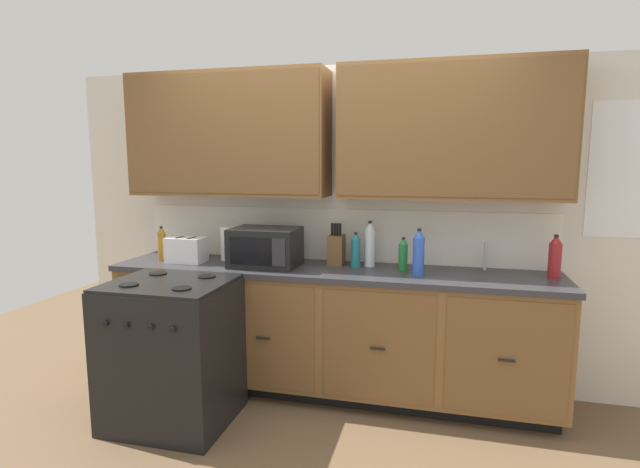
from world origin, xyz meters
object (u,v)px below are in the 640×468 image
object	(u,v)px
toaster	(186,250)
stove_range	(172,352)
bottle_blue	(419,253)
bottle_green	(403,254)
bottle_clear	(370,244)
knife_block	(336,249)
bottle_amber	(162,244)
bottle_red	(555,257)
paper_towel_roll	(228,243)
microwave	(265,247)
bottle_teal	(356,250)

from	to	relation	value
toaster	stove_range	bearing A→B (deg)	-71.20
stove_range	bottle_blue	bearing A→B (deg)	20.11
bottle_green	bottle_clear	size ratio (longest dim) A/B	0.70
knife_block	bottle_amber	size ratio (longest dim) A/B	1.16
bottle_red	toaster	bearing A→B (deg)	-177.36
paper_towel_roll	bottle_red	size ratio (longest dim) A/B	0.91
bottle_amber	bottle_red	bearing A→B (deg)	2.17
toaster	microwave	bearing A→B (deg)	1.45
bottle_green	paper_towel_roll	bearing A→B (deg)	178.17
toaster	paper_towel_roll	bearing A→B (deg)	31.23
bottle_amber	paper_towel_roll	bearing A→B (deg)	17.19
bottle_teal	bottle_blue	xyz separation A→B (m)	(0.45, -0.15, 0.03)
bottle_green	microwave	bearing A→B (deg)	-173.99
bottle_blue	bottle_clear	bearing A→B (deg)	149.63
bottle_teal	bottle_green	world-z (taller)	bottle_teal
knife_block	bottle_teal	distance (m)	0.16
bottle_teal	bottle_blue	size ratio (longest dim) A/B	0.81
bottle_amber	bottle_blue	size ratio (longest dim) A/B	0.84
bottle_clear	toaster	bearing A→B (deg)	-172.04
bottle_amber	bottle_teal	distance (m)	1.49
bottle_teal	paper_towel_roll	bearing A→B (deg)	178.37
bottle_teal	bottle_clear	distance (m)	0.12
microwave	bottle_red	size ratio (longest dim) A/B	1.68
stove_range	bottle_blue	distance (m)	1.74
paper_towel_roll	bottle_amber	world-z (taller)	bottle_amber
stove_range	toaster	size ratio (longest dim) A/B	3.39
knife_block	bottle_teal	world-z (taller)	knife_block
bottle_teal	bottle_blue	world-z (taller)	bottle_blue
bottle_clear	knife_block	bearing A→B (deg)	-179.43
microwave	bottle_green	world-z (taller)	microwave
toaster	bottle_clear	distance (m)	1.38
knife_block	bottle_amber	xyz separation A→B (m)	(-1.33, -0.18, 0.01)
bottle_blue	bottle_green	xyz separation A→B (m)	(-0.11, 0.14, -0.04)
microwave	bottle_blue	bearing A→B (deg)	-1.79
stove_range	bottle_red	size ratio (longest dim) A/B	3.32
knife_block	paper_towel_roll	distance (m)	0.85
microwave	bottle_blue	distance (m)	1.10
bottle_green	knife_block	bearing A→B (deg)	172.00
microwave	bottle_red	bearing A→B (deg)	3.02
paper_towel_roll	bottle_blue	distance (m)	1.47
toaster	bottle_amber	distance (m)	0.22
knife_block	bottle_blue	distance (m)	0.64
bottle_blue	bottle_green	distance (m)	0.18
knife_block	bottle_amber	bearing A→B (deg)	-172.51
microwave	toaster	distance (m)	0.63
microwave	bottle_red	xyz separation A→B (m)	(1.96, 0.10, -0.00)
toaster	bottle_clear	size ratio (longest dim) A/B	0.84
knife_block	paper_towel_roll	size ratio (longest dim) A/B	1.19
bottle_red	stove_range	bearing A→B (deg)	-163.76
bottle_red	bottle_amber	bearing A→B (deg)	-177.83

